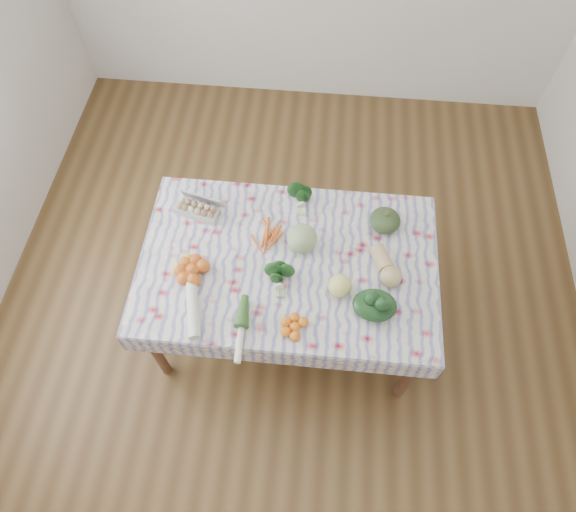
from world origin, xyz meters
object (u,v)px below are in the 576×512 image
object	(u,v)px
cabbage	(302,238)
butternut_squash	(386,266)
kabocha_squash	(385,220)
grapefruit	(340,286)
egg_carton	(197,210)
dining_table	(288,269)

from	to	relation	value
cabbage	butternut_squash	size ratio (longest dim) A/B	0.67
kabocha_squash	grapefruit	distance (m)	0.51
kabocha_squash	cabbage	xyz separation A→B (m)	(-0.46, -0.19, 0.03)
egg_carton	grapefruit	bearing A→B (deg)	-12.71
kabocha_squash	egg_carton	bearing A→B (deg)	-179.00
dining_table	cabbage	distance (m)	0.21
dining_table	cabbage	world-z (taller)	cabbage
egg_carton	butternut_squash	xyz separation A→B (m)	(1.09, -0.28, 0.02)
kabocha_squash	grapefruit	xyz separation A→B (m)	(-0.24, -0.45, 0.00)
kabocha_squash	cabbage	distance (m)	0.50
dining_table	grapefruit	xyz separation A→B (m)	(0.29, -0.16, 0.15)
cabbage	grapefruit	xyz separation A→B (m)	(0.22, -0.26, -0.02)
cabbage	butternut_squash	distance (m)	0.48
cabbage	butternut_squash	xyz separation A→B (m)	(0.47, -0.11, -0.03)
egg_carton	grapefruit	size ratio (longest dim) A/B	2.10
butternut_squash	grapefruit	bearing A→B (deg)	-171.20
cabbage	kabocha_squash	bearing A→B (deg)	21.97
grapefruit	kabocha_squash	bearing A→B (deg)	62.13
butternut_squash	cabbage	bearing A→B (deg)	143.42
dining_table	cabbage	bearing A→B (deg)	57.24
egg_carton	grapefruit	xyz separation A→B (m)	(0.85, -0.43, 0.03)
cabbage	grapefruit	world-z (taller)	cabbage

